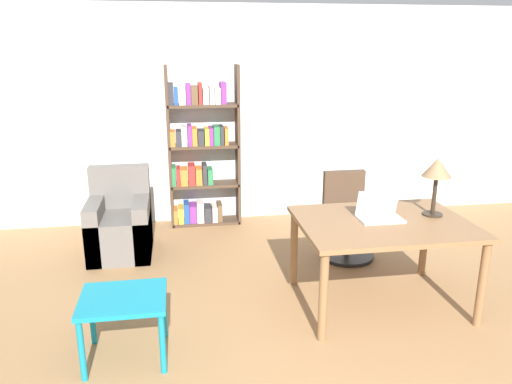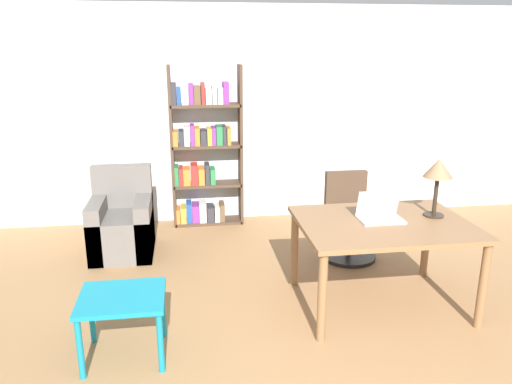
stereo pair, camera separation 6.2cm
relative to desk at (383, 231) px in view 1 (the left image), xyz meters
The scene contains 8 objects.
wall_back 2.71m from the desk, 106.08° to the left, with size 8.00×0.06×2.70m.
desk is the anchor object (origin of this frame).
laptop 0.16m from the desk, 109.05° to the left, with size 0.37×0.24×0.25m.
table_lamp 0.70m from the desk, ahead, with size 0.25×0.25×0.51m.
office_chair 1.11m from the desk, 86.94° to the left, with size 0.58×0.58×0.92m.
side_table_blue 2.21m from the desk, 167.55° to the right, with size 0.61×0.52×0.49m.
armchair 2.83m from the desk, 147.40° to the left, with size 0.65×0.74×0.93m.
bookshelf 2.75m from the desk, 121.63° to the left, with size 0.88×0.28×1.99m.
Camera 1 is at (-0.98, -1.77, 2.22)m, focal length 35.00 mm.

